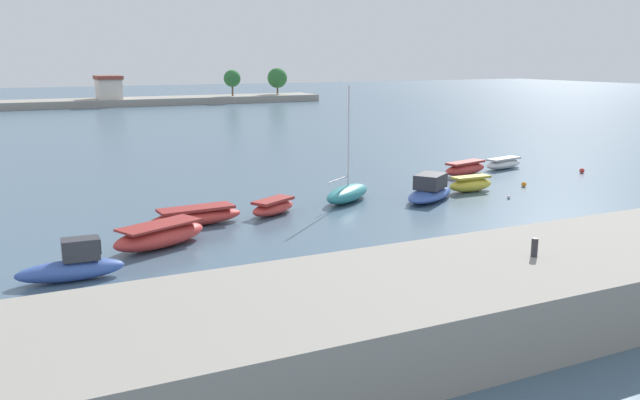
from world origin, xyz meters
name	(u,v)px	position (x,y,z in m)	size (l,w,h in m)	color
ground_plane	(165,309)	(0.00, 0.00, 0.00)	(400.00, 400.00, 0.00)	#476075
seawall_embankment	(215,348)	(0.00, -6.44, 1.13)	(80.77, 7.13, 2.26)	gray
mooring_bollard	(535,247)	(11.72, -6.49, 2.59)	(0.23, 0.23, 0.67)	#2D2D33
moored_boat_1	(73,266)	(-2.68, 4.91, 0.63)	(4.40, 1.42, 1.78)	#3856A8
moored_boat_2	(160,236)	(1.70, 8.28, 0.57)	(5.48, 3.79, 1.18)	#C63833
moored_boat_3	(196,216)	(4.49, 11.74, 0.49)	(5.34, 2.01, 1.03)	#C63833
moored_boat_4	(273,207)	(9.28, 12.20, 0.45)	(3.67, 2.88, 0.94)	#C63833
moored_boat_5	(347,193)	(14.95, 13.42, 0.56)	(4.96, 4.23, 7.46)	teal
moored_boat_6	(430,190)	(20.09, 11.53, 0.62)	(5.80, 4.91, 1.71)	#3856A8
moored_boat_7	(471,184)	(24.20, 12.51, 0.53)	(3.54, 1.23, 1.10)	yellow
moored_boat_8	(465,169)	(28.03, 17.98, 0.52)	(4.80, 2.41, 1.09)	#C63833
moored_boat_9	(504,164)	(32.84, 18.99, 0.44)	(4.39, 2.10, 0.92)	white
mooring_buoy_0	(582,171)	(37.08, 14.53, 0.20)	(0.40, 0.40, 0.40)	red
mooring_buoy_1	(524,184)	(28.79, 12.20, 0.18)	(0.36, 0.36, 0.36)	orange
mooring_buoy_2	(509,197)	(24.98, 9.50, 0.12)	(0.24, 0.24, 0.24)	white
mooring_buoy_3	(606,217)	(25.95, 2.51, 0.21)	(0.42, 0.42, 0.42)	yellow
distant_shoreline	(22,98)	(-0.83, 108.64, 1.82)	(113.58, 9.72, 7.97)	gray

